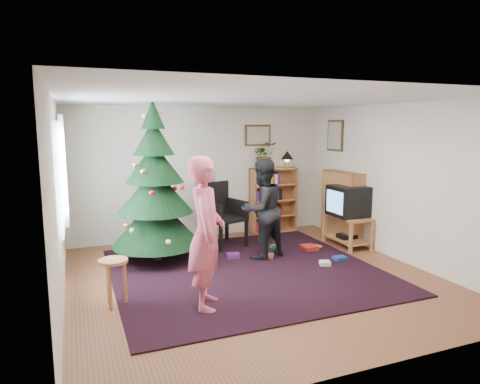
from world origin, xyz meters
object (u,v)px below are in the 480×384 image
object	(u,v)px
picture_right	(335,136)
armchair	(221,211)
christmas_tree	(155,196)
person_by_chair	(262,209)
person_standing	(206,233)
picture_back	(258,135)
bookshelf_right	(342,206)
crt_tv	(348,201)
stool	(114,270)
bookshelf_back	(273,199)
table_lamp	(287,156)
potted_plant	(265,155)
tv_stand	(347,228)

from	to	relation	value
picture_right	armchair	xyz separation A→B (m)	(-2.34, 0.01, -1.33)
christmas_tree	person_by_chair	size ratio (longest dim) A/B	1.57
christmas_tree	person_standing	world-z (taller)	christmas_tree
picture_back	bookshelf_right	bearing A→B (deg)	-45.81
bookshelf_right	crt_tv	xyz separation A→B (m)	(-0.12, -0.35, 0.15)
person_by_chair	stool	bearing A→B (deg)	6.84
christmas_tree	crt_tv	bearing A→B (deg)	-6.47
picture_back	bookshelf_back	bearing A→B (deg)	-24.74
christmas_tree	picture_back	bearing A→B (deg)	27.69
table_lamp	crt_tv	bearing A→B (deg)	-71.77
christmas_tree	table_lamp	world-z (taller)	christmas_tree
picture_right	table_lamp	bearing A→B (deg)	141.13
armchair	person_by_chair	bearing A→B (deg)	-87.37
armchair	picture_back	bearing A→B (deg)	17.15
bookshelf_back	armchair	size ratio (longest dim) A/B	1.14
potted_plant	crt_tv	bearing A→B (deg)	-55.92
bookshelf_right	person_standing	distance (m)	3.79
table_lamp	person_standing	bearing A→B (deg)	-131.06
crt_tv	table_lamp	distance (m)	1.67
christmas_tree	stool	bearing A→B (deg)	-117.40
crt_tv	picture_back	bearing A→B (deg)	124.12
tv_stand	table_lamp	bearing A→B (deg)	108.33
picture_back	bookshelf_right	xyz separation A→B (m)	(1.19, -1.22, -1.29)
picture_back	table_lamp	xyz separation A→B (m)	(0.59, -0.14, -0.42)
potted_plant	armchair	bearing A→B (deg)	-152.36
bookshelf_back	person_by_chair	bearing A→B (deg)	-121.61
bookshelf_right	person_by_chair	size ratio (longest dim) A/B	0.80
tv_stand	stool	world-z (taller)	stool
crt_tv	potted_plant	bearing A→B (deg)	124.08
tv_stand	person_by_chair	xyz separation A→B (m)	(-1.73, -0.10, 0.49)
crt_tv	stool	world-z (taller)	crt_tv
picture_back	crt_tv	xyz separation A→B (m)	(1.07, -1.58, -1.13)
picture_back	armchair	xyz separation A→B (m)	(-1.02, -0.72, -1.33)
person_by_chair	bookshelf_back	bearing A→B (deg)	-138.33
person_standing	potted_plant	size ratio (longest dim) A/B	3.46
picture_right	bookshelf_right	distance (m)	1.39
armchair	person_standing	distance (m)	2.68
bookshelf_back	crt_tv	world-z (taller)	bookshelf_back
person_standing	christmas_tree	bearing A→B (deg)	24.66
tv_stand	stool	size ratio (longest dim) A/B	1.52
bookshelf_right	potted_plant	size ratio (longest dim) A/B	2.49
armchair	potted_plant	xyz separation A→B (m)	(1.11, 0.58, 0.94)
picture_right	stool	distance (m)	5.07
crt_tv	table_lamp	size ratio (longest dim) A/B	1.84
bookshelf_right	person_by_chair	world-z (taller)	person_by_chair
crt_tv	person_standing	world-z (taller)	person_standing
bookshelf_back	person_by_chair	distance (m)	1.82
picture_back	person_standing	world-z (taller)	picture_back
christmas_tree	armchair	xyz separation A→B (m)	(1.26, 0.48, -0.44)
armchair	person_by_chair	size ratio (longest dim) A/B	0.70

